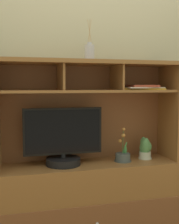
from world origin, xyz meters
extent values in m
cube|color=#B5AF8C|center=(0.00, 0.23, 1.40)|extent=(6.00, 0.02, 2.80)
cube|color=brown|center=(0.00, 0.00, 0.28)|extent=(1.47, 0.41, 0.56)
cube|color=brown|center=(0.00, -0.21, 0.16)|extent=(1.41, 0.01, 0.28)
sphere|color=silver|center=(0.00, -0.22, 0.16)|extent=(0.02, 0.02, 0.02)
cube|color=brown|center=(0.71, 0.00, 0.96)|extent=(0.06, 0.36, 0.80)
cube|color=brown|center=(0.00, 0.17, 0.95)|extent=(1.41, 0.02, 0.77)
cube|color=brown|center=(0.00, 0.00, 1.35)|extent=(1.47, 0.36, 0.03)
cube|color=brown|center=(0.00, 0.00, 1.13)|extent=(1.35, 0.32, 0.02)
cube|color=brown|center=(-0.23, 0.00, 1.24)|extent=(0.02, 0.30, 0.19)
cube|color=brown|center=(0.23, 0.00, 1.24)|extent=(0.02, 0.30, 0.19)
cylinder|color=black|center=(-0.21, -0.01, 0.59)|extent=(0.27, 0.27, 0.05)
cylinder|color=black|center=(-0.21, -0.01, 0.63)|extent=(0.04, 0.04, 0.03)
cube|color=black|center=(-0.21, -0.01, 0.83)|extent=(0.61, 0.03, 0.36)
cube|color=black|center=(-0.21, -0.02, 0.83)|extent=(0.58, 0.00, 0.33)
cylinder|color=#485152|center=(0.27, -0.03, 0.59)|extent=(0.12, 0.12, 0.07)
cylinder|color=#485152|center=(0.27, -0.03, 0.56)|extent=(0.14, 0.14, 0.01)
cylinder|color=#4C6B38|center=(0.27, -0.03, 0.73)|extent=(0.01, 0.02, 0.20)
sphere|color=#C3843C|center=(0.25, -0.01, 0.73)|extent=(0.03, 0.03, 0.03)
sphere|color=#C3843C|center=(0.27, -0.04, 0.78)|extent=(0.03, 0.03, 0.03)
sphere|color=#C3843C|center=(0.27, -0.04, 0.83)|extent=(0.03, 0.03, 0.03)
ellipsoid|color=#4B9F55|center=(0.29, -0.04, 0.66)|extent=(0.04, 0.04, 0.08)
ellipsoid|color=#4B9F55|center=(0.29, -0.02, 0.66)|extent=(0.05, 0.06, 0.13)
cylinder|color=beige|center=(0.49, 0.01, 0.59)|extent=(0.10, 0.10, 0.06)
cylinder|color=beige|center=(0.49, 0.01, 0.56)|extent=(0.11, 0.11, 0.01)
ellipsoid|color=#529154|center=(0.51, 0.01, 0.66)|extent=(0.05, 0.08, 0.09)
ellipsoid|color=#529154|center=(0.49, 0.03, 0.68)|extent=(0.08, 0.05, 0.10)
ellipsoid|color=#529154|center=(0.48, 0.03, 0.69)|extent=(0.05, 0.06, 0.11)
ellipsoid|color=#529154|center=(0.47, 0.01, 0.65)|extent=(0.05, 0.08, 0.10)
ellipsoid|color=#529154|center=(0.48, -0.01, 0.68)|extent=(0.07, 0.06, 0.13)
ellipsoid|color=#529154|center=(0.49, 0.00, 0.68)|extent=(0.08, 0.06, 0.06)
cube|color=gold|center=(0.43, -0.01, 1.15)|extent=(0.37, 0.26, 0.01)
cube|color=beige|center=(0.43, -0.03, 1.16)|extent=(0.34, 0.25, 0.01)
cube|color=#9A3F2D|center=(0.44, -0.02, 1.17)|extent=(0.23, 0.25, 0.02)
cylinder|color=#B5B2B7|center=(0.00, 0.00, 1.42)|extent=(0.08, 0.08, 0.12)
cylinder|color=#B5B2B7|center=(0.00, 0.00, 1.50)|extent=(0.03, 0.03, 0.02)
cylinder|color=tan|center=(0.00, 0.00, 1.58)|extent=(0.00, 0.04, 0.19)
cylinder|color=tan|center=(0.00, 0.00, 1.58)|extent=(0.03, 0.01, 0.19)
cylinder|color=tan|center=(0.00, 0.00, 1.58)|extent=(0.01, 0.02, 0.19)
cylinder|color=tan|center=(0.00, 0.00, 1.58)|extent=(0.02, 0.03, 0.19)
cylinder|color=tan|center=(0.00, -0.01, 1.58)|extent=(0.04, 0.02, 0.19)
camera|label=1|loc=(-0.60, -2.23, 1.17)|focal=47.50mm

